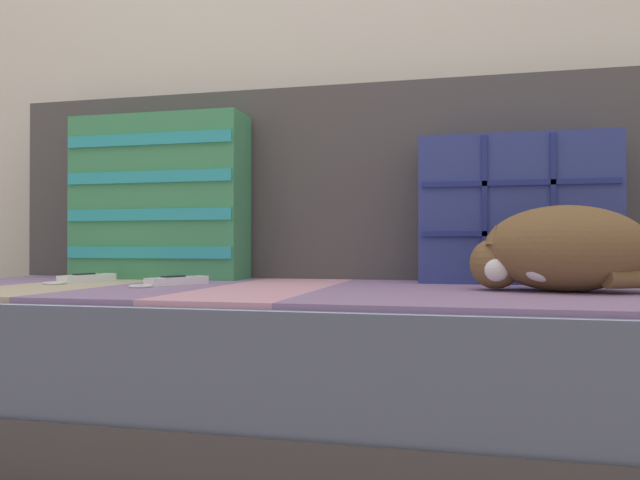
{
  "coord_description": "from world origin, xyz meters",
  "views": [
    {
      "loc": [
        0.42,
        -1.19,
        0.43
      ],
      "look_at": [
        0.12,
        0.04,
        0.44
      ],
      "focal_mm": 35.0,
      "sensor_mm": 36.0,
      "label": 1
    }
  ],
  "objects_px": {
    "throw_pillow_striped": "(160,198)",
    "game_remote_near": "(85,278)",
    "throw_pillow_quilted": "(516,210)",
    "sleeping_cat": "(558,251)",
    "game_remote_far": "(175,281)",
    "couch": "(276,364)"
  },
  "relations": [
    {
      "from": "game_remote_far",
      "to": "couch",
      "type": "bearing_deg",
      "value": 7.71
    },
    {
      "from": "throw_pillow_striped",
      "to": "game_remote_near",
      "type": "height_order",
      "value": "throw_pillow_striped"
    },
    {
      "from": "sleeping_cat",
      "to": "game_remote_far",
      "type": "xyz_separation_m",
      "value": [
        -0.81,
        0.01,
        -0.07
      ]
    },
    {
      "from": "throw_pillow_quilted",
      "to": "couch",
      "type": "bearing_deg",
      "value": -157.52
    },
    {
      "from": "throw_pillow_striped",
      "to": "game_remote_far",
      "type": "bearing_deg",
      "value": -55.6
    },
    {
      "from": "couch",
      "to": "throw_pillow_striped",
      "type": "distance_m",
      "value": 0.6
    },
    {
      "from": "throw_pillow_striped",
      "to": "couch",
      "type": "bearing_deg",
      "value": -28.46
    },
    {
      "from": "couch",
      "to": "game_remote_near",
      "type": "distance_m",
      "value": 0.53
    },
    {
      "from": "throw_pillow_striped",
      "to": "game_remote_far",
      "type": "relative_size",
      "value": 2.29
    },
    {
      "from": "couch",
      "to": "game_remote_far",
      "type": "height_order",
      "value": "game_remote_far"
    },
    {
      "from": "couch",
      "to": "throw_pillow_striped",
      "type": "relative_size",
      "value": 3.72
    },
    {
      "from": "throw_pillow_quilted",
      "to": "sleeping_cat",
      "type": "relative_size",
      "value": 1.2
    },
    {
      "from": "throw_pillow_quilted",
      "to": "sleeping_cat",
      "type": "distance_m",
      "value": 0.28
    },
    {
      "from": "sleeping_cat",
      "to": "game_remote_far",
      "type": "height_order",
      "value": "sleeping_cat"
    },
    {
      "from": "couch",
      "to": "throw_pillow_quilted",
      "type": "height_order",
      "value": "throw_pillow_quilted"
    },
    {
      "from": "couch",
      "to": "throw_pillow_striped",
      "type": "xyz_separation_m",
      "value": [
        -0.4,
        0.22,
        0.39
      ]
    },
    {
      "from": "couch",
      "to": "game_remote_near",
      "type": "relative_size",
      "value": 8.39
    },
    {
      "from": "game_remote_near",
      "to": "game_remote_far",
      "type": "xyz_separation_m",
      "value": [
        0.26,
        -0.05,
        0.0
      ]
    },
    {
      "from": "throw_pillow_quilted",
      "to": "sleeping_cat",
      "type": "bearing_deg",
      "value": -76.77
    },
    {
      "from": "throw_pillow_striped",
      "to": "game_remote_near",
      "type": "bearing_deg",
      "value": -116.57
    },
    {
      "from": "throw_pillow_striped",
      "to": "sleeping_cat",
      "type": "xyz_separation_m",
      "value": [
        0.98,
        -0.25,
        -0.14
      ]
    },
    {
      "from": "throw_pillow_striped",
      "to": "sleeping_cat",
      "type": "relative_size",
      "value": 1.28
    }
  ]
}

